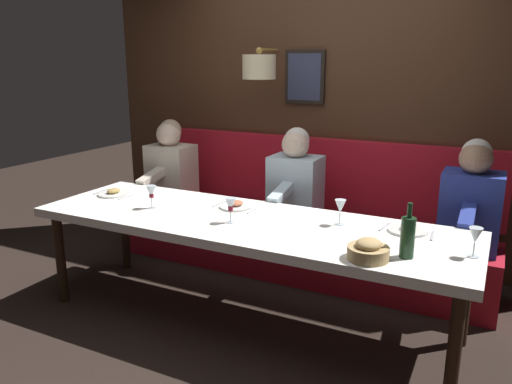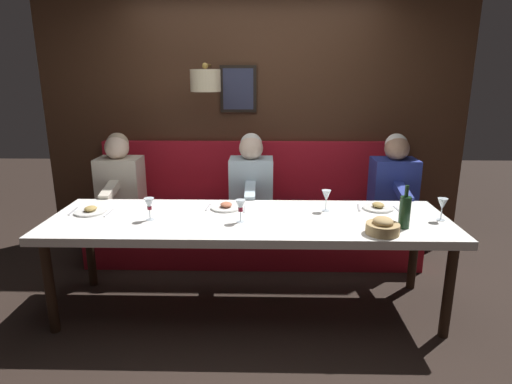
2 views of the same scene
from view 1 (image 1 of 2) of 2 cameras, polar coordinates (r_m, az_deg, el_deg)
The scene contains 16 objects.
ground_plane at distance 3.59m, azimuth -1.14°, elevation -14.46°, with size 12.00×12.00×0.00m, color black.
dining_table at distance 3.31m, azimuth -1.20°, elevation -4.10°, with size 0.90×2.92×0.74m.
banquette_bench at distance 4.22m, azimuth 4.52°, elevation -6.45°, with size 0.52×3.12×0.45m, color red.
back_wall_panel at distance 4.49m, azimuth 7.57°, elevation 9.69°, with size 0.59×4.32×2.90m.
diner_nearest at distance 3.77m, azimuth 23.39°, elevation -0.84°, with size 0.60×0.40×0.79m.
diner_near at distance 4.04m, azimuth 4.51°, elevation 1.36°, with size 0.60×0.40×0.79m.
diner_middle at distance 4.64m, azimuth -9.72°, elevation 2.93°, with size 0.60×0.40×0.79m.
place_setting_0 at distance 3.54m, azimuth -2.27°, elevation -1.56°, with size 0.24×0.31×0.05m.
place_setting_1 at distance 3.19m, azimuth 16.99°, elevation -4.11°, with size 0.24×0.32×0.05m.
place_setting_2 at distance 4.03m, azimuth -15.96°, elevation -0.12°, with size 0.24×0.32×0.05m.
wine_glass_0 at distance 3.19m, azimuth 9.61°, elevation -1.70°, with size 0.07×0.07×0.16m.
wine_glass_1 at distance 2.88m, azimuth 23.78°, elevation -4.64°, with size 0.07×0.07×0.16m.
wine_glass_2 at distance 3.58m, azimuth -11.88°, elevation -0.04°, with size 0.07×0.07×0.16m.
wine_glass_3 at distance 3.19m, azimuth -2.93°, elevation -1.53°, with size 0.07×0.07×0.16m.
wine_bottle at distance 2.75m, azimuth 16.94°, elevation -4.90°, with size 0.08×0.08×0.30m.
bread_bowl at distance 2.69m, azimuth 12.70°, elevation -6.55°, with size 0.22×0.22×0.12m.
Camera 1 is at (-2.76, -1.47, 1.75)m, focal length 35.00 mm.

